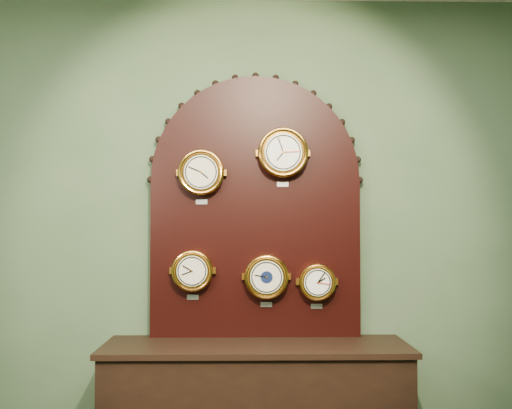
{
  "coord_description": "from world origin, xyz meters",
  "views": [
    {
      "loc": [
        -0.06,
        -1.06,
        1.46
      ],
      "look_at": [
        0.0,
        2.25,
        1.58
      ],
      "focal_mm": 42.75,
      "sensor_mm": 36.0,
      "label": 1
    }
  ],
  "objects_px": {
    "tide_clock": "(317,282)",
    "hygrometer": "(192,271)",
    "barometer": "(266,277)",
    "display_board": "(255,198)",
    "arabic_clock": "(283,153)",
    "roman_clock": "(201,173)"
  },
  "relations": [
    {
      "from": "arabic_clock",
      "to": "tide_clock",
      "type": "distance_m",
      "value": 0.76
    },
    {
      "from": "tide_clock",
      "to": "barometer",
      "type": "bearing_deg",
      "value": -179.77
    },
    {
      "from": "roman_clock",
      "to": "tide_clock",
      "type": "xyz_separation_m",
      "value": [
        0.66,
        0.0,
        -0.62
      ]
    },
    {
      "from": "display_board",
      "to": "barometer",
      "type": "distance_m",
      "value": 0.46
    },
    {
      "from": "roman_clock",
      "to": "hygrometer",
      "type": "bearing_deg",
      "value": 179.23
    },
    {
      "from": "display_board",
      "to": "arabic_clock",
      "type": "xyz_separation_m",
      "value": [
        0.16,
        -0.07,
        0.25
      ]
    },
    {
      "from": "arabic_clock",
      "to": "tide_clock",
      "type": "xyz_separation_m",
      "value": [
        0.19,
        0.0,
        -0.73
      ]
    },
    {
      "from": "roman_clock",
      "to": "barometer",
      "type": "xyz_separation_m",
      "value": [
        0.37,
        0.0,
        -0.59
      ]
    },
    {
      "from": "roman_clock",
      "to": "tide_clock",
      "type": "distance_m",
      "value": 0.9
    },
    {
      "from": "arabic_clock",
      "to": "tide_clock",
      "type": "height_order",
      "value": "arabic_clock"
    },
    {
      "from": "roman_clock",
      "to": "arabic_clock",
      "type": "relative_size",
      "value": 0.93
    },
    {
      "from": "display_board",
      "to": "roman_clock",
      "type": "xyz_separation_m",
      "value": [
        -0.31,
        -0.07,
        0.14
      ]
    },
    {
      "from": "barometer",
      "to": "display_board",
      "type": "bearing_deg",
      "value": 132.4
    },
    {
      "from": "barometer",
      "to": "tide_clock",
      "type": "xyz_separation_m",
      "value": [
        0.29,
        0.0,
        -0.03
      ]
    },
    {
      "from": "roman_clock",
      "to": "hygrometer",
      "type": "relative_size",
      "value": 1.09
    },
    {
      "from": "hygrometer",
      "to": "display_board",
      "type": "bearing_deg",
      "value": 10.61
    },
    {
      "from": "tide_clock",
      "to": "hygrometer",
      "type": "bearing_deg",
      "value": -179.95
    },
    {
      "from": "display_board",
      "to": "barometer",
      "type": "height_order",
      "value": "display_board"
    },
    {
      "from": "arabic_clock",
      "to": "barometer",
      "type": "xyz_separation_m",
      "value": [
        -0.09,
        0.0,
        -0.7
      ]
    },
    {
      "from": "roman_clock",
      "to": "barometer",
      "type": "relative_size",
      "value": 1.03
    },
    {
      "from": "arabic_clock",
      "to": "hygrometer",
      "type": "relative_size",
      "value": 1.18
    },
    {
      "from": "barometer",
      "to": "tide_clock",
      "type": "distance_m",
      "value": 0.29
    }
  ]
}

